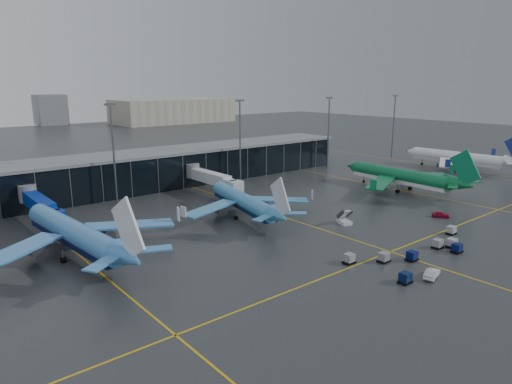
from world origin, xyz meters
TOP-DOWN VIEW (x-y plane):
  - ground at (0.00, 0.00)m, footprint 600.00×600.00m
  - terminal_pier at (0.00, 62.00)m, footprint 142.00×17.00m
  - jet_bridges at (-35.00, 42.99)m, footprint 94.00×27.50m
  - flood_masts at (5.00, 50.00)m, footprint 203.00×0.50m
  - distant_hangars at (49.94, 270.08)m, footprint 260.00×71.00m
  - taxi_lines at (10.00, 10.61)m, footprint 220.00×120.00m
  - airliner_arkefly at (-35.46, 20.33)m, footprint 42.79×47.72m
  - airliner_klm_near at (3.25, 20.72)m, footprint 40.83×44.39m
  - airliner_aer_lingus at (54.42, 13.13)m, footprint 40.05×45.06m
  - airliner_ba at (98.96, 19.00)m, footprint 40.51×45.59m
  - baggage_carts at (12.63, -19.42)m, footprint 30.76×12.21m
  - mobile_airstair at (16.84, 1.61)m, footprint 3.15×3.75m
  - service_van_red at (37.97, -9.26)m, footprint 3.41×4.17m
  - service_van_white at (5.26, -25.94)m, footprint 4.83×2.77m

SIDE VIEW (x-z plane):
  - ground at x=0.00m, z-range 0.00..0.00m
  - taxi_lines at x=10.00m, z-range 0.00..0.02m
  - service_van_red at x=37.97m, z-range 0.00..1.34m
  - service_van_white at x=5.26m, z-range 0.00..1.50m
  - baggage_carts at x=12.63m, z-range -0.09..1.61m
  - mobile_airstair at x=16.84m, z-range -0.95..2.49m
  - jet_bridges at x=-35.00m, z-range 0.95..8.15m
  - terminal_pier at x=0.00m, z-range 0.07..10.77m
  - airliner_klm_near at x=3.25m, z-range 0.00..11.72m
  - airliner_aer_lingus at x=54.42m, z-range 0.00..13.29m
  - airliner_ba at x=98.96m, z-range 0.00..13.47m
  - airliner_arkefly at x=-35.46m, z-range 0.00..13.67m
  - distant_hangars at x=49.94m, z-range -2.21..19.79m
  - flood_masts at x=5.00m, z-range 1.06..26.56m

